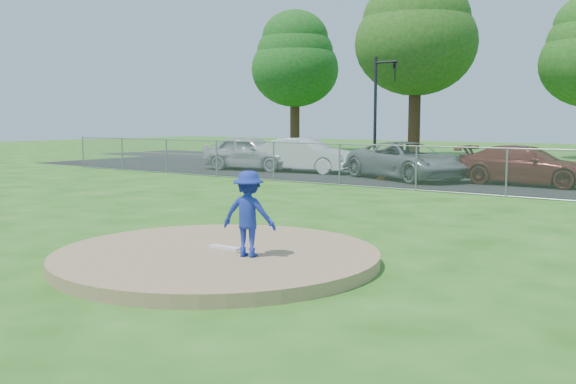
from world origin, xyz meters
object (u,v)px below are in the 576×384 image
Objects in this scene: tree_left at (416,28)px; parked_car_silver at (251,153)px; tree_far_left at (295,59)px; parked_car_white at (305,155)px; traffic_signal_left at (379,101)px; parked_car_gray at (407,161)px; parked_car_darkred at (526,165)px; traffic_cone at (382,172)px; pitcher at (249,214)px.

tree_left is 2.65× the size of parked_car_silver.
tree_far_left is 22.09m from parked_car_white.
parked_car_silver is at bearing -118.24° from traffic_signal_left.
parked_car_gray is (5.28, -0.51, -0.02)m from parked_car_white.
parked_car_silver is (-3.40, -6.33, -2.55)m from traffic_signal_left.
traffic_cone is at bearing 102.93° from parked_car_darkred.
traffic_cone is 1.07m from parked_car_gray.
traffic_cone is 0.13× the size of parked_car_silver.
tree_far_left is 2.00× the size of parked_car_gray.
tree_far_left is 2.27× the size of parked_car_silver.
tree_far_left reaches higher than parked_car_darkred.
pitcher is at bearing -55.49° from tree_far_left.
tree_left is 20.27m from parked_car_darkred.
parked_car_darkred is at bearing -105.83° from pitcher.
tree_left is 16.81m from parked_car_white.
tree_far_left is 2.19× the size of parked_car_darkred.
parked_car_gray is (8.13, -0.15, -0.06)m from parked_car_silver.
traffic_signal_left is 8.54m from traffic_cone.
tree_far_left is 17.67× the size of traffic_cone.
traffic_signal_left is at bearing -76.04° from tree_left.
parked_car_white is 0.95× the size of parked_car_darkred.
tree_far_left reaches higher than parked_car_silver.
pitcher is at bearing -69.32° from tree_left.
traffic_cone is (-5.59, 15.06, -0.57)m from pitcher.
traffic_cone is (17.12, -17.97, -6.75)m from tree_far_left.
tree_far_left is 7.85× the size of pitcher.
pitcher is 18.94m from parked_car_white.
traffic_signal_left is 8.43m from parked_car_gray.
traffic_signal_left is (13.24, -11.00, -3.70)m from tree_far_left.
traffic_cone is at bearing -86.42° from pitcher.
parked_car_gray is 1.09× the size of parked_car_darkred.
parked_car_white reaches higher than traffic_cone.
parked_car_silver reaches higher than pitcher.
traffic_signal_left is 7.63m from parked_car_silver.
parked_car_silver is (-1.16, -15.33, -7.42)m from tree_left.
parked_car_gray is (0.84, 0.48, 0.44)m from traffic_cone.
traffic_signal_left is at bearing 59.19° from parked_car_darkred.
parked_car_darkred is at bearing -52.55° from tree_left.
pitcher is at bearing -153.98° from parked_car_white.
pitcher is 2.25× the size of traffic_cone.
parked_car_silver reaches higher than parked_car_gray.
parked_car_gray is at bearing -44.22° from tree_far_left.
traffic_cone is at bearing 143.78° from parked_car_gray.
parked_car_gray is at bearing 29.93° from traffic_cone.
traffic_cone is at bearing -103.49° from parked_car_silver.
traffic_cone is at bearing -60.86° from traffic_signal_left.
parked_car_gray is 4.51m from parked_car_darkred.
parked_car_silver is at bearing 175.03° from traffic_cone.
tree_left is 2.24× the size of traffic_signal_left.
parked_car_white is (12.68, -16.97, -6.28)m from tree_far_left.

